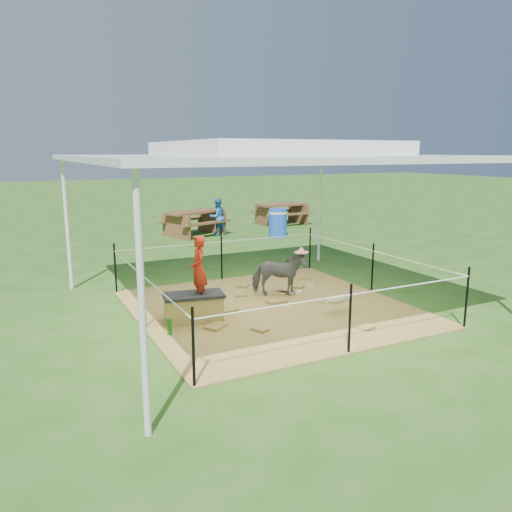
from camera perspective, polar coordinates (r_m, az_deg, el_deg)
name	(u,v)px	position (r m, az deg, el deg)	size (l,w,h in m)	color
ground	(271,309)	(8.91, 1.74, -6.07)	(90.00, 90.00, 0.00)	#2D5919
hay_patch	(271,308)	(8.91, 1.74, -5.97)	(4.60, 4.60, 0.03)	brown
canopy_tent	(272,155)	(8.48, 1.86, 11.51)	(6.30, 6.30, 2.90)	silver
rope_fence	(271,274)	(8.74, 1.77, -2.05)	(4.54, 4.54, 1.00)	black
straw_bale	(194,309)	(8.23, -7.13, -5.98)	(0.91, 0.46, 0.40)	#B89643
dark_cloth	(193,295)	(8.17, -7.17, -4.46)	(0.97, 0.51, 0.05)	black
woman	(198,263)	(8.07, -6.59, -0.83)	(0.40, 0.26, 1.09)	red
green_bottle	(169,327)	(7.69, -9.86, -7.96)	(0.07, 0.07, 0.25)	#176717
pony	(279,274)	(9.50, 2.63, -2.09)	(0.46, 1.01, 0.85)	#4E4D52
pink_hat	(279,249)	(9.40, 2.66, 0.79)	(0.26, 0.26, 0.12)	pink
foal	(336,298)	(8.64, 9.17, -4.78)	(0.94, 0.52, 0.52)	beige
trash_barrel	(278,223)	(16.34, 2.50, 3.80)	(0.59, 0.59, 0.92)	blue
picnic_table_near	(194,223)	(16.73, -7.05, 3.74)	(1.97, 1.42, 0.82)	brown
picnic_table_far	(282,214)	(19.13, 2.95, 4.80)	(1.93, 1.40, 0.80)	brown
distant_person	(217,217)	(16.67, -4.44, 4.48)	(0.60, 0.47, 1.23)	#2F70B2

